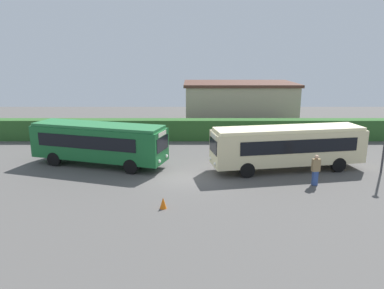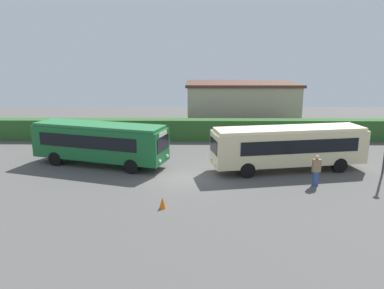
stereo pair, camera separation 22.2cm
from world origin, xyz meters
TOP-DOWN VIEW (x-y plane):
  - ground_plane at (0.00, 0.00)m, footprint 64.00×64.00m
  - bus_green at (-5.98, 2.62)m, footprint 9.91×5.12m
  - bus_cream at (7.08, 1.57)m, footprint 10.65×4.15m
  - person_left at (7.13, 5.29)m, footprint 0.53×0.54m
  - person_center at (8.03, -1.43)m, footprint 0.50×0.31m
  - hedge_row at (0.00, 10.61)m, footprint 44.00×1.45m
  - depot_building at (5.68, 17.30)m, footprint 11.84×7.69m
  - traffic_cone at (-0.89, -4.87)m, footprint 0.36×0.36m

SIDE VIEW (x-z plane):
  - ground_plane at x=0.00m, z-range 0.00..0.00m
  - traffic_cone at x=-0.89m, z-range 0.00..0.60m
  - hedge_row at x=0.00m, z-range 0.00..1.89m
  - person_left at x=7.13m, z-range 0.04..1.85m
  - person_center at x=8.03m, z-range 0.05..1.95m
  - bus_cream at x=7.08m, z-range 0.24..3.21m
  - bus_green at x=-5.98m, z-range 0.24..3.23m
  - depot_building at x=5.68m, z-range 0.01..4.77m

